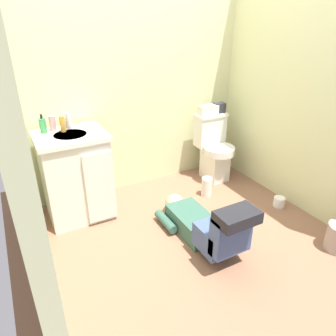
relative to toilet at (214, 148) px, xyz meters
name	(u,v)px	position (x,y,z in m)	size (l,w,h in m)	color
ground_plane	(188,234)	(-0.81, -0.78, -0.39)	(2.87, 3.13, 0.04)	#8B5F47
wall_back	(134,75)	(-0.81, 0.33, 0.83)	(2.53, 0.08, 2.40)	beige
wall_left	(6,123)	(-2.04, -0.78, 0.83)	(0.08, 2.13, 2.40)	beige
wall_right	(310,82)	(0.42, -0.78, 0.83)	(0.08, 2.13, 2.40)	beige
toilet	(214,148)	(0.00, 0.00, 0.00)	(0.36, 0.46, 0.75)	white
vanity_cabinet	(76,175)	(-1.57, -0.03, 0.05)	(0.60, 0.53, 0.82)	silver
faucet	(65,124)	(-1.57, 0.11, 0.50)	(0.02, 0.02, 0.10)	silver
person_plumber	(205,225)	(-0.76, -0.95, -0.19)	(0.39, 1.06, 0.52)	#33594C
tissue_box	(208,110)	(-0.05, 0.09, 0.43)	(0.22, 0.11, 0.10)	silver
toiletry_bag	(219,108)	(0.10, 0.09, 0.44)	(0.12, 0.09, 0.11)	#26262D
soap_dispenser	(43,125)	(-1.76, 0.09, 0.52)	(0.06, 0.06, 0.17)	#378C4F
bottle_pink	(53,123)	(-1.68, 0.12, 0.52)	(0.06, 0.06, 0.13)	pink
bottle_amber	(63,124)	(-1.61, 0.05, 0.52)	(0.05, 0.05, 0.14)	gold
bottle_white	(69,121)	(-1.54, 0.11, 0.53)	(0.04, 0.04, 0.15)	white
paper_towel_roll	(207,187)	(-0.30, -0.32, -0.27)	(0.11, 0.11, 0.20)	white
toilet_paper_roll	(279,202)	(0.22, -0.85, -0.32)	(0.11, 0.11, 0.10)	white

